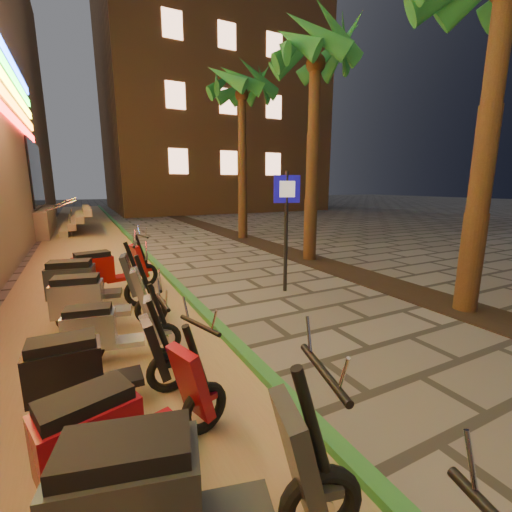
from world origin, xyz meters
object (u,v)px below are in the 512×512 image
scooter_6 (93,368)px  scooter_9 (89,283)px  scooter_4 (181,496)px  pedestrian_sign (286,215)px  scooter_8 (96,300)px  scooter_5 (122,425)px  scooter_7 (109,330)px  scooter_10 (107,270)px

scooter_6 → scooter_9: scooter_9 is taller
scooter_4 → scooter_6: size_ratio=1.15×
pedestrian_sign → scooter_8: bearing=-158.8°
scooter_5 → scooter_9: bearing=74.3°
scooter_5 → scooter_7: 2.08m
scooter_6 → pedestrian_sign: bearing=34.3°
scooter_4 → scooter_10: bearing=104.0°
scooter_4 → scooter_6: (-0.41, 1.94, -0.07)m
scooter_6 → scooter_7: (0.23, 1.03, -0.04)m
pedestrian_sign → scooter_9: bearing=-173.6°
scooter_4 → scooter_5: size_ratio=1.14×
scooter_5 → scooter_4: bearing=-92.8°
scooter_9 → scooter_7: bearing=-74.1°
scooter_10 → scooter_8: bearing=-109.9°
scooter_4 → scooter_9: (-0.36, 5.12, -0.00)m
scooter_9 → pedestrian_sign: bearing=3.2°
scooter_4 → scooter_9: scooter_4 is taller
pedestrian_sign → scooter_7: size_ratio=1.75×
scooter_4 → scooter_7: 2.98m
scooter_9 → scooter_10: scooter_9 is taller
scooter_7 → scooter_10: bearing=96.0°
scooter_9 → scooter_10: bearing=80.4°
scooter_4 → scooter_7: bearing=107.7°
scooter_8 → scooter_9: scooter_9 is taller
scooter_10 → scooter_7: bearing=-105.1°
scooter_8 → pedestrian_sign: bearing=17.3°
scooter_5 → scooter_8: bearing=73.3°
scooter_6 → scooter_7: bearing=78.3°
scooter_8 → scooter_10: size_ratio=0.98×
scooter_4 → scooter_10: (0.03, 6.14, -0.02)m
pedestrian_sign → scooter_10: pedestrian_sign is taller
scooter_5 → scooter_10: bearing=69.7°
scooter_8 → scooter_7: bearing=-74.7°
scooter_6 → scooter_8: (0.13, 2.18, 0.04)m
pedestrian_sign → scooter_5: 5.42m
pedestrian_sign → scooter_10: size_ratio=1.47×
scooter_4 → scooter_8: size_ratio=1.06×
scooter_7 → scooter_9: size_ratio=0.80×
scooter_5 → scooter_8: size_ratio=0.93×
scooter_7 → scooter_8: (-0.09, 1.15, 0.08)m
scooter_6 → scooter_10: bearing=84.9°
scooter_5 → scooter_10: size_ratio=0.91×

